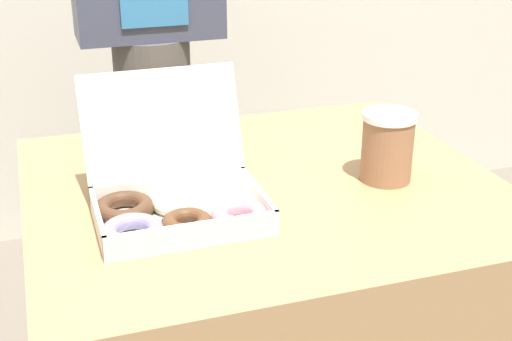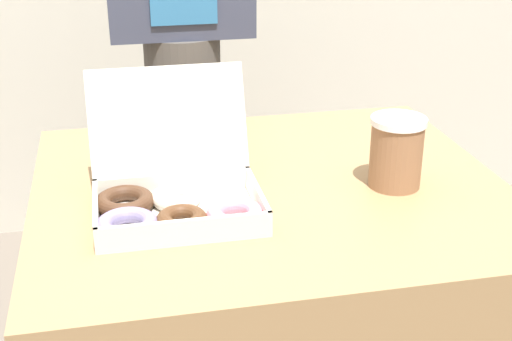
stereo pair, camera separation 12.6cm
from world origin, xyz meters
name	(u,v)px [view 1 (the left image)]	position (x,y,z in m)	size (l,w,h in m)	color
table	(264,339)	(0.00, 0.00, 0.37)	(0.91, 0.80, 0.74)	#99754C
donut_box	(172,202)	(-0.20, -0.09, 0.77)	(0.32, 0.29, 0.23)	silver
coffee_cup	(387,146)	(0.23, -0.05, 0.81)	(0.11, 0.11, 0.14)	#8C6042
person_customer	(148,10)	(-0.09, 0.69, 0.95)	(0.38, 0.23, 1.69)	#4C4742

